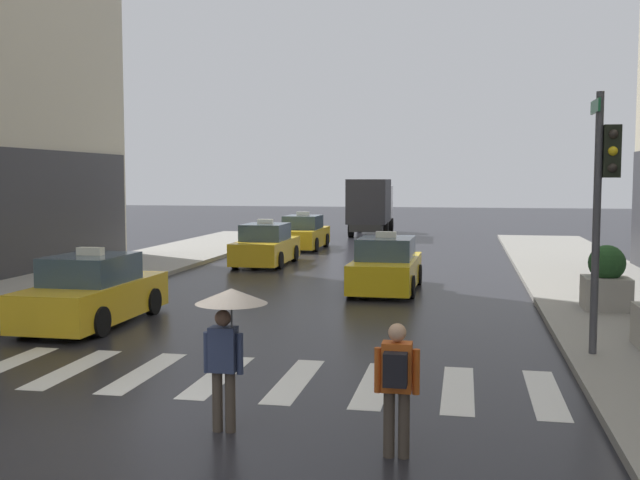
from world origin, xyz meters
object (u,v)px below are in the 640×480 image
planter_mid_block (606,280)px  box_truck (371,205)px  taxi_third (266,246)px  traffic_light_pole (603,186)px  pedestrian_with_umbrella (229,320)px  pedestrian_with_backpack (397,380)px  taxi_fourth (303,234)px  taxi_second (386,267)px  taxi_lead (93,293)px

planter_mid_block → box_truck: bearing=110.0°
taxi_third → planter_mid_block: taxi_third is taller
traffic_light_pole → box_truck: (-7.94, 29.62, -1.41)m
taxi_third → pedestrian_with_umbrella: (4.63, -18.93, 0.79)m
pedestrian_with_umbrella → pedestrian_with_backpack: bearing=-12.9°
traffic_light_pole → pedestrian_with_backpack: size_ratio=2.91×
taxi_fourth → pedestrian_with_umbrella: (4.58, -25.67, 0.79)m
traffic_light_pole → taxi_second: bearing=120.8°
box_truck → planter_mid_block: 26.20m
box_truck → pedestrian_with_umbrella: size_ratio=3.92×
taxi_third → taxi_second: bearing=-47.9°
taxi_second → taxi_lead: bearing=-133.7°
traffic_light_pole → pedestrian_with_umbrella: 7.63m
box_truck → taxi_fourth: bearing=-103.6°
pedestrian_with_backpack → planter_mid_block: 11.34m
taxi_fourth → pedestrian_with_umbrella: pedestrian_with_umbrella is taller
box_truck → planter_mid_block: (8.95, -24.60, -0.98)m
pedestrian_with_backpack → taxi_fourth: bearing=104.7°
taxi_lead → taxi_fourth: bearing=87.5°
box_truck → planter_mid_block: box_truck is taller
taxi_second → pedestrian_with_backpack: 13.60m
pedestrian_with_backpack → pedestrian_with_umbrella: bearing=167.1°
taxi_fourth → taxi_lead: bearing=-92.5°
taxi_second → planter_mid_block: size_ratio=2.85×
box_truck → pedestrian_with_backpack: 35.44m
planter_mid_block → pedestrian_with_backpack: bearing=-112.0°
taxi_lead → pedestrian_with_backpack: (7.70, -7.05, 0.25)m
taxi_lead → taxi_fourth: 19.16m
pedestrian_with_umbrella → pedestrian_with_backpack: (2.27, -0.52, -0.54)m
traffic_light_pole → box_truck: bearing=105.0°
taxi_lead → taxi_second: 8.93m
taxi_lead → pedestrian_with_umbrella: bearing=-50.3°
traffic_light_pole → taxi_lead: traffic_light_pole is taller
taxi_lead → pedestrian_with_umbrella: (5.43, -6.54, 0.79)m
taxi_third → pedestrian_with_backpack: taxi_third is taller
taxi_fourth → pedestrian_with_backpack: taxi_fourth is taller
taxi_fourth → box_truck: size_ratio=0.60×
pedestrian_with_umbrella → taxi_fourth: bearing=100.1°
taxi_third → pedestrian_with_backpack: size_ratio=2.76×
taxi_lead → taxi_second: size_ratio=1.00×
pedestrian_with_backpack → planter_mid_block: planter_mid_block is taller
traffic_light_pole → taxi_lead: bearing=171.9°
pedestrian_with_backpack → box_truck: bearing=97.6°
taxi_lead → taxi_third: (0.80, 12.39, 0.00)m
taxi_second → pedestrian_with_backpack: (1.53, -13.51, 0.25)m
taxi_lead → planter_mid_block: 12.44m
traffic_light_pole → taxi_fourth: 23.17m
taxi_second → pedestrian_with_backpack: size_ratio=2.77×
pedestrian_with_backpack → taxi_lead: bearing=137.5°
taxi_second → taxi_fourth: 13.76m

